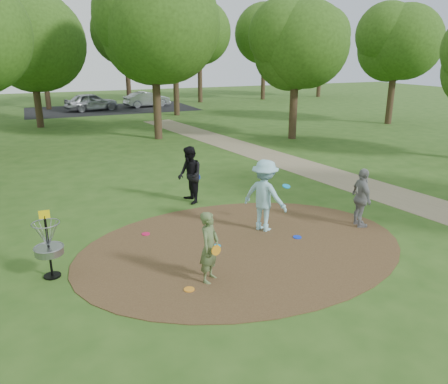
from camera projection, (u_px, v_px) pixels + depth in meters
name	position (u px, v px, depth m)	size (l,w,h in m)	color
ground	(243.00, 247.00, 11.01)	(100.00, 100.00, 0.00)	#2D5119
dirt_clearing	(243.00, 246.00, 11.00)	(8.40, 8.40, 0.02)	#47301C
footpath	(385.00, 193.00, 15.24)	(2.00, 40.00, 0.01)	#8C7A5B
parking_lot	(112.00, 109.00, 37.93)	(14.00, 8.00, 0.01)	black
player_observer_with_disc	(209.00, 247.00, 9.14)	(0.67, 0.67, 1.57)	#576A3D
player_throwing_with_disc	(265.00, 196.00, 11.76)	(1.48, 1.48, 1.98)	#97D3E1
player_walking_with_disc	(190.00, 175.00, 13.98)	(0.72, 0.90, 1.85)	black
player_waiting_with_disc	(361.00, 198.00, 12.04)	(0.65, 1.06, 1.68)	gray
disc_ground_cyan	(217.00, 246.00, 10.98)	(0.22, 0.22, 0.02)	#1892C2
disc_ground_blue	(297.00, 237.00, 11.51)	(0.22, 0.22, 0.02)	#0E32F0
disc_ground_red	(146.00, 234.00, 11.71)	(0.22, 0.22, 0.02)	#D6154D
car_left	(91.00, 102.00, 36.59)	(1.74, 4.32, 1.47)	#B2B3BA
car_right	(147.00, 99.00, 39.24)	(1.42, 4.07, 1.34)	#9EA0A5
disc_ground_orange	(189.00, 289.00, 8.97)	(0.22, 0.22, 0.02)	orange
disc_golf_basket	(48.00, 240.00, 9.28)	(0.63, 0.63, 1.54)	black
tree_ring	(160.00, 39.00, 16.99)	(36.83, 45.49, 8.93)	#332316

